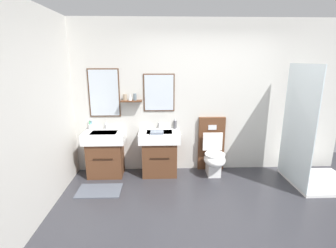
{
  "coord_description": "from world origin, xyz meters",
  "views": [
    {
      "loc": [
        -0.85,
        -2.76,
        2.01
      ],
      "look_at": [
        -0.71,
        1.2,
        0.99
      ],
      "focal_mm": 26.74,
      "sensor_mm": 36.0,
      "label": 1
    }
  ],
  "objects_px": {
    "vanity_sink_right": "(160,151)",
    "shower_tray": "(312,161)",
    "soap_dispenser": "(175,124)",
    "folded_hand_towel": "(157,133)",
    "vanity_sink_left": "(105,152)",
    "toothbrush_cup": "(90,126)",
    "toilet": "(213,153)"
  },
  "relations": [
    {
      "from": "soap_dispenser",
      "to": "vanity_sink_left",
      "type": "bearing_deg",
      "value": -171.95
    },
    {
      "from": "vanity_sink_left",
      "to": "soap_dispenser",
      "type": "relative_size",
      "value": 4.42
    },
    {
      "from": "vanity_sink_left",
      "to": "vanity_sink_right",
      "type": "height_order",
      "value": "same"
    },
    {
      "from": "vanity_sink_left",
      "to": "toothbrush_cup",
      "type": "distance_m",
      "value": 0.53
    },
    {
      "from": "vanity_sink_left",
      "to": "toothbrush_cup",
      "type": "height_order",
      "value": "toothbrush_cup"
    },
    {
      "from": "vanity_sink_right",
      "to": "shower_tray",
      "type": "bearing_deg",
      "value": -10.38
    },
    {
      "from": "toilet",
      "to": "soap_dispenser",
      "type": "distance_m",
      "value": 0.85
    },
    {
      "from": "vanity_sink_left",
      "to": "vanity_sink_right",
      "type": "bearing_deg",
      "value": 0.0
    },
    {
      "from": "soap_dispenser",
      "to": "folded_hand_towel",
      "type": "bearing_deg",
      "value": -135.54
    },
    {
      "from": "soap_dispenser",
      "to": "shower_tray",
      "type": "height_order",
      "value": "shower_tray"
    },
    {
      "from": "toothbrush_cup",
      "to": "shower_tray",
      "type": "height_order",
      "value": "shower_tray"
    },
    {
      "from": "vanity_sink_left",
      "to": "toothbrush_cup",
      "type": "bearing_deg",
      "value": 148.97
    },
    {
      "from": "vanity_sink_left",
      "to": "soap_dispenser",
      "type": "distance_m",
      "value": 1.33
    },
    {
      "from": "vanity_sink_right",
      "to": "shower_tray",
      "type": "height_order",
      "value": "shower_tray"
    },
    {
      "from": "toilet",
      "to": "folded_hand_towel",
      "type": "relative_size",
      "value": 4.55
    },
    {
      "from": "toilet",
      "to": "shower_tray",
      "type": "bearing_deg",
      "value": -16.7
    },
    {
      "from": "vanity_sink_right",
      "to": "toothbrush_cup",
      "type": "distance_m",
      "value": 1.31
    },
    {
      "from": "vanity_sink_right",
      "to": "toilet",
      "type": "relative_size",
      "value": 0.8
    },
    {
      "from": "toilet",
      "to": "vanity_sink_right",
      "type": "bearing_deg",
      "value": -179.74
    },
    {
      "from": "vanity_sink_right",
      "to": "shower_tray",
      "type": "distance_m",
      "value": 2.54
    },
    {
      "from": "folded_hand_towel",
      "to": "shower_tray",
      "type": "relative_size",
      "value": 0.11
    },
    {
      "from": "soap_dispenser",
      "to": "shower_tray",
      "type": "relative_size",
      "value": 0.09
    },
    {
      "from": "toilet",
      "to": "toothbrush_cup",
      "type": "bearing_deg",
      "value": 175.78
    },
    {
      "from": "folded_hand_towel",
      "to": "vanity_sink_right",
      "type": "bearing_deg",
      "value": 74.49
    },
    {
      "from": "vanity_sink_left",
      "to": "toilet",
      "type": "height_order",
      "value": "toilet"
    },
    {
      "from": "soap_dispenser",
      "to": "folded_hand_towel",
      "type": "xyz_separation_m",
      "value": [
        -0.33,
        -0.32,
        -0.05
      ]
    },
    {
      "from": "vanity_sink_right",
      "to": "shower_tray",
      "type": "relative_size",
      "value": 0.41
    },
    {
      "from": "soap_dispenser",
      "to": "shower_tray",
      "type": "distance_m",
      "value": 2.35
    },
    {
      "from": "soap_dispenser",
      "to": "vanity_sink_right",
      "type": "bearing_deg",
      "value": -148.45
    },
    {
      "from": "folded_hand_towel",
      "to": "shower_tray",
      "type": "distance_m",
      "value": 2.59
    },
    {
      "from": "toilet",
      "to": "shower_tray",
      "type": "distance_m",
      "value": 1.61
    },
    {
      "from": "vanity_sink_left",
      "to": "toothbrush_cup",
      "type": "xyz_separation_m",
      "value": [
        -0.28,
        0.17,
        0.43
      ]
    }
  ]
}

